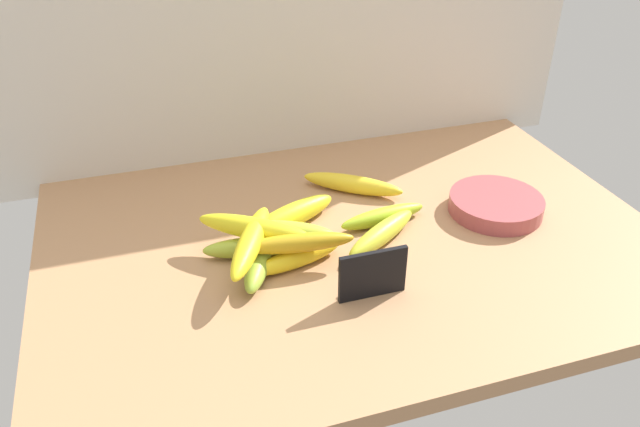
# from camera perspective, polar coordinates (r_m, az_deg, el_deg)

# --- Properties ---
(counter_top) EXTENTS (1.10, 0.76, 0.03)m
(counter_top) POSITION_cam_1_polar(r_m,az_deg,el_deg) (1.14, 3.11, -2.80)
(counter_top) COLOR #AC7B53
(counter_top) RESTS_ON ground
(back_wall) EXTENTS (1.30, 0.02, 0.70)m
(back_wall) POSITION_cam_1_polar(r_m,az_deg,el_deg) (1.34, -2.57, 18.48)
(back_wall) COLOR beige
(back_wall) RESTS_ON ground
(chalkboard_sign) EXTENTS (0.11, 0.02, 0.08)m
(chalkboard_sign) POSITION_cam_1_polar(r_m,az_deg,el_deg) (0.98, 4.79, -5.66)
(chalkboard_sign) COLOR black
(chalkboard_sign) RESTS_ON counter_top
(fruit_bowl) EXTENTS (0.18, 0.18, 0.03)m
(fruit_bowl) POSITION_cam_1_polar(r_m,az_deg,el_deg) (1.24, 15.67, 0.81)
(fruit_bowl) COLOR #A3484C
(fruit_bowl) RESTS_ON counter_top
(banana_0) EXTENTS (0.17, 0.06, 0.04)m
(banana_0) POSITION_cam_1_polar(r_m,az_deg,el_deg) (1.08, -6.20, -2.96)
(banana_0) COLOR #A2B732
(banana_0) RESTS_ON counter_top
(banana_1) EXTENTS (0.18, 0.13, 0.04)m
(banana_1) POSITION_cam_1_polar(r_m,az_deg,el_deg) (1.11, 5.63, -1.82)
(banana_1) COLOR gold
(banana_1) RESTS_ON counter_top
(banana_2) EXTENTS (0.19, 0.15, 0.04)m
(banana_2) POSITION_cam_1_polar(r_m,az_deg,el_deg) (1.26, 2.97, 2.68)
(banana_2) COLOR yellow
(banana_2) RESTS_ON counter_top
(banana_3) EXTENTS (0.09, 0.15, 0.04)m
(banana_3) POSITION_cam_1_polar(r_m,az_deg,el_deg) (1.04, -5.63, -4.57)
(banana_3) COLOR #8EB135
(banana_3) RESTS_ON counter_top
(banana_4) EXTENTS (0.19, 0.12, 0.04)m
(banana_4) POSITION_cam_1_polar(r_m,az_deg,el_deg) (1.15, -2.56, -0.16)
(banana_4) COLOR yellow
(banana_4) RESTS_ON counter_top
(banana_5) EXTENTS (0.17, 0.05, 0.03)m
(banana_5) POSITION_cam_1_polar(r_m,az_deg,el_deg) (1.16, 5.73, -0.25)
(banana_5) COLOR #A4C326
(banana_5) RESTS_ON counter_top
(banana_6) EXTENTS (0.17, 0.11, 0.04)m
(banana_6) POSITION_cam_1_polar(r_m,az_deg,el_deg) (1.11, -2.91, -1.73)
(banana_6) COLOR #A8B831
(banana_6) RESTS_ON counter_top
(banana_7) EXTENTS (0.17, 0.07, 0.03)m
(banana_7) POSITION_cam_1_polar(r_m,az_deg,el_deg) (1.05, -2.14, -4.04)
(banana_7) COLOR yellow
(banana_7) RESTS_ON counter_top
(banana_8) EXTENTS (0.13, 0.20, 0.04)m
(banana_8) POSITION_cam_1_polar(r_m,az_deg,el_deg) (1.02, -6.30, -2.57)
(banana_8) COLOR yellow
(banana_8) RESTS_ON banana_3
(banana_9) EXTENTS (0.19, 0.15, 0.04)m
(banana_9) POSITION_cam_1_polar(r_m,az_deg,el_deg) (1.06, -5.98, -1.26)
(banana_9) COLOR yellow
(banana_9) RESTS_ON banana_0
(banana_10) EXTENTS (0.19, 0.06, 0.03)m
(banana_10) POSITION_cam_1_polar(r_m,az_deg,el_deg) (1.03, -2.07, -2.70)
(banana_10) COLOR gold
(banana_10) RESTS_ON banana_7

